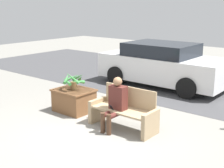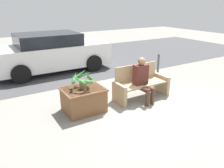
% 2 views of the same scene
% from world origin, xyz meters
% --- Properties ---
extents(ground_plane, '(30.00, 30.00, 0.00)m').
position_xyz_m(ground_plane, '(0.00, 0.00, 0.00)').
color(ground_plane, gray).
extents(road_surface, '(20.00, 6.00, 0.01)m').
position_xyz_m(road_surface, '(0.00, 5.43, 0.00)').
color(road_surface, '#424244').
rests_on(road_surface, ground_plane).
extents(bench, '(1.53, 0.58, 0.89)m').
position_xyz_m(bench, '(0.29, 0.65, 0.40)').
color(bench, tan).
rests_on(bench, ground_plane).
extents(person_seated, '(0.37, 0.58, 1.16)m').
position_xyz_m(person_seated, '(0.20, 0.45, 0.63)').
color(person_seated, '#51231E').
rests_on(person_seated, ground_plane).
extents(planter_box, '(0.96, 0.78, 0.57)m').
position_xyz_m(planter_box, '(-1.36, 0.71, 0.31)').
color(planter_box, brown).
rests_on(planter_box, ground_plane).
extents(potted_plant, '(0.58, 0.57, 0.49)m').
position_xyz_m(potted_plant, '(-1.36, 0.71, 0.81)').
color(potted_plant, brown).
rests_on(potted_plant, planter_box).
extents(parked_car, '(4.22, 1.98, 1.42)m').
position_xyz_m(parked_car, '(-0.98, 4.44, 0.71)').
color(parked_car, silver).
rests_on(parked_car, ground_plane).
extents(bollard_post, '(0.09, 0.09, 0.71)m').
position_xyz_m(bollard_post, '(2.32, 2.13, 0.37)').
color(bollard_post, '#4C4C51').
rests_on(bollard_post, ground_plane).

